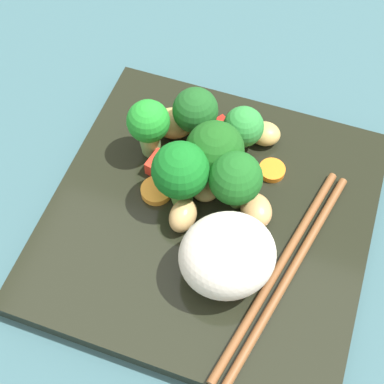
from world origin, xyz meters
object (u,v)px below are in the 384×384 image
(square_plate, at_px, (209,219))
(rice_mound, at_px, (227,255))
(chopstick_pair, at_px, (284,272))
(carrot_slice_3, at_px, (182,168))
(broccoli_floret_4, at_px, (149,125))

(square_plate, height_order, rice_mound, rice_mound)
(chopstick_pair, bearing_deg, carrot_slice_3, 71.19)
(square_plate, xyz_separation_m, broccoli_floret_4, (0.07, -0.05, 0.05))
(rice_mound, bearing_deg, broccoli_floret_4, -43.61)
(rice_mound, distance_m, carrot_slice_3, 0.11)
(square_plate, relative_size, rice_mound, 3.59)
(broccoli_floret_4, distance_m, carrot_slice_3, 0.05)
(broccoli_floret_4, relative_size, chopstick_pair, 0.30)
(square_plate, bearing_deg, carrot_slice_3, -44.46)
(rice_mound, relative_size, broccoli_floret_4, 1.21)
(broccoli_floret_4, height_order, carrot_slice_3, broccoli_floret_4)
(square_plate, distance_m, rice_mound, 0.07)
(broccoli_floret_4, height_order, chopstick_pair, broccoli_floret_4)
(rice_mound, distance_m, chopstick_pair, 0.05)
(broccoli_floret_4, relative_size, carrot_slice_3, 2.10)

